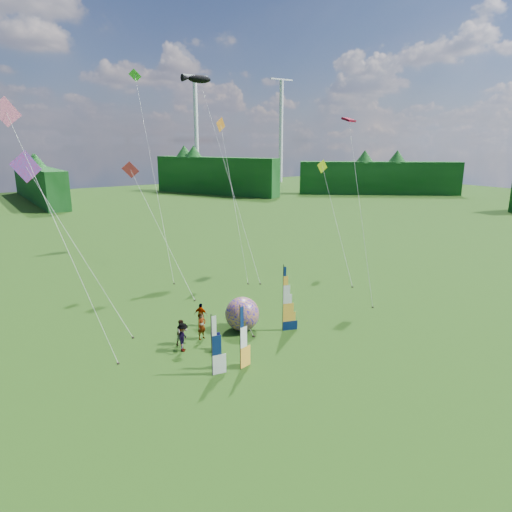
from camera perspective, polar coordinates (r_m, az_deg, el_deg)
ground at (r=28.19m, az=6.41°, el=-12.30°), size 220.00×220.00×0.00m
treeline_ring at (r=26.65m, az=6.65°, el=-4.58°), size 210.00×210.00×8.00m
turbine_left at (r=143.19m, az=3.13°, el=15.21°), size 8.00×1.20×30.00m
turbine_right at (r=135.80m, az=-7.48°, el=15.17°), size 8.00×1.20×30.00m
feather_banner_main at (r=30.60m, az=3.39°, el=-5.44°), size 1.20×0.47×4.52m
side_banner_left at (r=25.73m, az=-1.99°, el=-10.32°), size 1.03×0.34×3.73m
side_banner_far at (r=25.28m, az=-5.55°, el=-11.17°), size 1.02×0.28×3.48m
bol_inflatable at (r=31.12m, az=-1.74°, el=-7.25°), size 2.67×2.67×2.32m
spectator_a at (r=30.07m, az=-6.81°, el=-8.66°), size 0.75×0.59×1.81m
spectator_b at (r=29.51m, az=-9.26°, el=-9.38°), size 0.85×0.52×1.65m
spectator_c at (r=28.60m, az=-9.10°, el=-9.99°), size 1.06×1.19×1.81m
spectator_d at (r=32.17m, az=-6.89°, el=-7.28°), size 0.90×0.97×1.62m
camp_chair at (r=28.50m, az=-5.02°, el=-10.73°), size 0.84×0.84×1.09m
kite_whale at (r=44.95m, az=-3.57°, el=11.14°), size 9.97×16.49×20.29m
kite_rainbow_delta at (r=32.89m, az=-21.54°, el=2.38°), size 12.14×14.47×12.72m
kite_parafoil at (r=38.07m, az=12.96°, el=6.97°), size 8.82×11.35×15.95m
small_kite_red at (r=39.04m, az=-11.80°, el=3.77°), size 5.99×11.12×11.32m
small_kite_orange at (r=43.17m, az=-2.80°, el=7.69°), size 8.10×11.00×15.27m
small_kite_yellow at (r=43.80m, az=10.04°, el=4.89°), size 6.51×10.98×11.19m
small_kite_pink at (r=28.68m, az=-23.23°, el=3.56°), size 8.75×11.15×15.62m
small_kite_green at (r=44.63m, az=-12.71°, el=10.49°), size 7.52×12.05×19.79m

